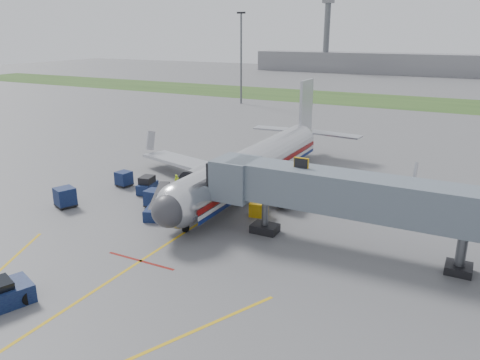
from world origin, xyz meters
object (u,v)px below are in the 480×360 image
at_px(airliner, 254,164).
at_px(ramp_worker, 177,182).
at_px(belt_loader, 158,209).
at_px(baggage_tug, 147,186).

relative_size(airliner, ramp_worker, 21.77).
xyz_separation_m(belt_loader, ramp_worker, (-2.62, 6.85, 0.23)).
xyz_separation_m(baggage_tug, belt_loader, (4.73, -4.48, -0.21)).
bearing_deg(baggage_tug, ramp_worker, 48.34).
height_order(baggage_tug, belt_loader, belt_loader).
xyz_separation_m(airliner, baggage_tug, (-9.21, -6.73, -1.85)).
bearing_deg(airliner, ramp_worker, -148.45).
relative_size(belt_loader, ramp_worker, 3.05).
bearing_deg(belt_loader, airliner, 68.21).
bearing_deg(ramp_worker, belt_loader, -125.46).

